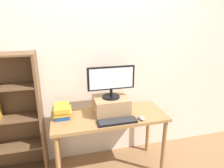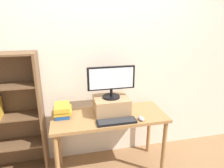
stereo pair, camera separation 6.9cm
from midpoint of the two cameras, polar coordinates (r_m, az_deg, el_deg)
ground_plane at (r=2.85m, az=-1.44°, el=-22.94°), size 12.00×12.00×0.00m
back_wall at (r=2.61m, az=-3.74°, el=5.46°), size 7.00×0.08×2.60m
desk at (r=2.46m, az=-1.57°, el=-10.98°), size 1.35×0.56×0.78m
bookshelf_unit at (r=2.69m, az=-28.68°, el=-8.22°), size 0.75×0.28×1.53m
riser_box at (r=2.43m, az=-1.05°, el=-6.02°), size 0.41×0.33×0.20m
computer_monitor at (r=2.32m, az=-1.09°, el=1.00°), size 0.56×0.21×0.38m
keyboard at (r=2.25m, az=0.59°, el=-10.64°), size 0.44×0.14×0.02m
computer_mouse at (r=2.32m, az=7.59°, el=-9.62°), size 0.06×0.10×0.04m
book_stack at (r=2.42m, az=-14.83°, el=-7.40°), size 0.20×0.27×0.14m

